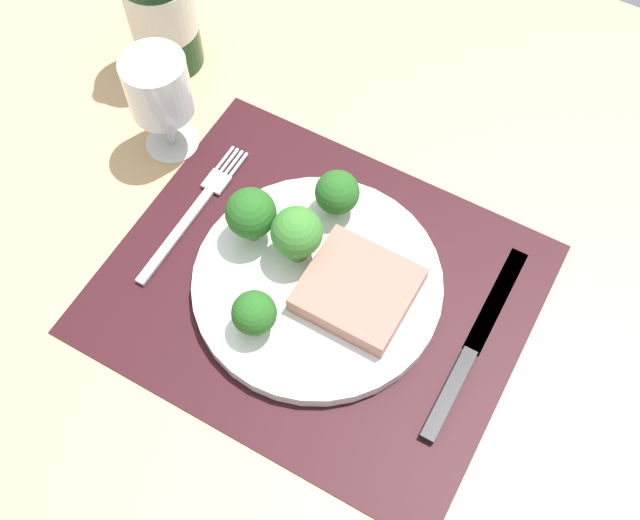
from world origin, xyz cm
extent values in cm
cube|color=tan|center=(0.00, 0.00, -1.50)|extent=(140.00, 110.00, 3.00)
cube|color=black|center=(0.00, 0.00, 0.15)|extent=(41.46, 34.53, 0.30)
cylinder|color=white|center=(0.00, 0.00, 1.10)|extent=(25.11, 25.11, 1.60)
cube|color=#9E6B5B|center=(4.21, 0.55, 2.97)|extent=(10.50, 9.95, 2.13)
cylinder|color=#6B994C|center=(-3.20, 1.64, 2.95)|extent=(1.98, 1.98, 2.10)
sphere|color=#387A2D|center=(-3.20, 1.64, 6.19)|extent=(5.15, 5.15, 5.15)
cylinder|color=#6B994C|center=(-8.25, 1.36, 2.92)|extent=(1.33, 1.33, 2.04)
sphere|color=#235B1E|center=(-8.25, 1.36, 6.12)|extent=(5.12, 5.12, 5.12)
cylinder|color=#6B994C|center=(-2.65, -7.27, 2.51)|extent=(1.98, 1.98, 1.22)
sphere|color=#235B1E|center=(-2.65, -7.27, 4.95)|extent=(4.32, 4.32, 4.32)
cylinder|color=#5B8942|center=(-2.33, 8.25, 2.54)|extent=(1.23, 1.23, 1.29)
sphere|color=#235B1E|center=(-2.33, 8.25, 5.14)|extent=(4.60, 4.60, 4.60)
cube|color=silver|center=(-15.92, -2.00, 0.55)|extent=(1.00, 13.00, 0.50)
cube|color=silver|center=(-15.92, 5.80, 0.55)|extent=(2.40, 2.60, 0.40)
cube|color=silver|center=(-16.82, 8.90, 0.55)|extent=(0.30, 3.60, 0.35)
cube|color=silver|center=(-16.22, 8.90, 0.55)|extent=(0.30, 3.60, 0.35)
cube|color=silver|center=(-15.62, 8.90, 0.55)|extent=(0.30, 3.60, 0.35)
cube|color=silver|center=(-15.02, 8.90, 0.55)|extent=(0.30, 3.60, 0.35)
cube|color=black|center=(16.35, -3.90, 0.70)|extent=(1.40, 10.00, 0.80)
cube|color=silver|center=(16.35, 7.60, 0.45)|extent=(1.80, 13.00, 0.30)
cylinder|color=silver|center=(-30.71, 18.67, 8.60)|extent=(7.87, 7.87, 6.69)
cylinder|color=silver|center=(-23.47, 8.20, 0.20)|extent=(6.04, 6.04, 0.40)
cylinder|color=silver|center=(-23.47, 8.20, 3.17)|extent=(0.80, 0.80, 5.54)
cylinder|color=silver|center=(-23.47, 8.20, 9.36)|extent=(6.85, 6.85, 6.85)
cylinder|color=tan|center=(-23.47, 8.20, 7.79)|extent=(6.02, 6.02, 3.70)
camera|label=1|loc=(17.66, -30.98, 69.70)|focal=43.27mm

